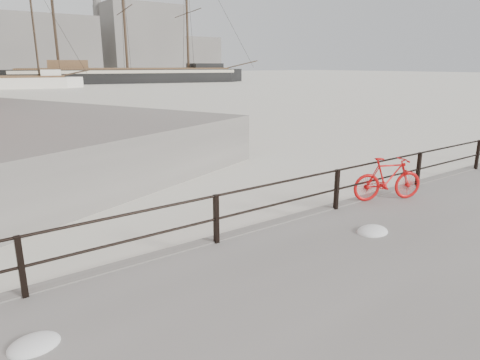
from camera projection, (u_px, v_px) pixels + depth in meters
ground at (411, 196)px, 12.74m from camera, size 400.00×400.00×0.00m
guardrail at (418, 169)px, 12.40m from camera, size 28.00×0.10×1.00m
bicycle at (388, 179)px, 11.09m from camera, size 1.85×1.03×1.15m
barque_black at (129, 83)px, 88.42m from camera, size 59.95×30.78×32.58m
industrial_west at (40, 46)px, 130.89m from camera, size 32.00×18.00×18.00m
industrial_mid at (140, 40)px, 153.91m from camera, size 26.00×20.00×24.00m
industrial_east at (190, 56)px, 172.19m from camera, size 20.00×16.00×14.00m
smokestack at (97, 9)px, 147.79m from camera, size 2.80×2.80×44.00m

